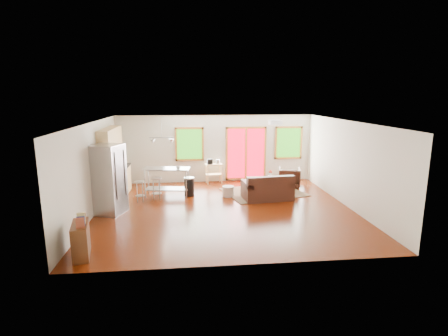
{
  "coord_description": "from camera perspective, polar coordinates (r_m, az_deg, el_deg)",
  "views": [
    {
      "loc": [
        -1.08,
        -9.89,
        3.34
      ],
      "look_at": [
        0.0,
        0.3,
        1.2
      ],
      "focal_mm": 28.0,
      "sensor_mm": 36.0,
      "label": 1
    }
  ],
  "objects": [
    {
      "name": "cup",
      "position": [
        11.6,
        -7.5,
        0.13
      ],
      "size": [
        0.15,
        0.12,
        0.13
      ],
      "primitive_type": "imported",
      "rotation": [
        0.0,
        0.0,
        0.18
      ],
      "color": "silver",
      "rests_on": "island"
    },
    {
      "name": "rug",
      "position": [
        12.32,
        6.41,
        -3.94
      ],
      "size": [
        3.0,
        2.59,
        0.03
      ],
      "primitive_type": "cube",
      "rotation": [
        0.0,
        0.0,
        0.27
      ],
      "color": "#495E3C",
      "rests_on": "floor"
    },
    {
      "name": "kitchen_cart",
      "position": [
        13.37,
        -1.75,
        0.22
      ],
      "size": [
        0.68,
        0.49,
        0.96
      ],
      "rotation": [
        0.0,
        0.0,
        0.13
      ],
      "color": "tan",
      "rests_on": "floor"
    },
    {
      "name": "ottoman",
      "position": [
        12.7,
        5.25,
        -2.54
      ],
      "size": [
        0.64,
        0.64,
        0.41
      ],
      "primitive_type": "cube",
      "rotation": [
        0.0,
        0.0,
        -0.04
      ],
      "color": "black",
      "rests_on": "floor"
    },
    {
      "name": "right_wall",
      "position": [
        11.2,
        19.68,
        0.6
      ],
      "size": [
        0.02,
        7.0,
        2.6
      ],
      "primitive_type": "cube",
      "color": "beige",
      "rests_on": "ground"
    },
    {
      "name": "bookshelf",
      "position": [
        8.06,
        -22.34,
        -10.74
      ],
      "size": [
        0.47,
        0.86,
        0.96
      ],
      "rotation": [
        0.0,
        0.0,
        0.2
      ],
      "color": "#3C1D0C",
      "rests_on": "floor"
    },
    {
      "name": "loveseat",
      "position": [
        11.48,
        7.13,
        -3.5
      ],
      "size": [
        1.65,
        1.06,
        0.83
      ],
      "rotation": [
        0.0,
        0.0,
        0.11
      ],
      "color": "black",
      "rests_on": "floor"
    },
    {
      "name": "bar_stool_b",
      "position": [
        11.46,
        -11.0,
        -2.5
      ],
      "size": [
        0.4,
        0.4,
        0.74
      ],
      "rotation": [
        0.0,
        0.0,
        0.14
      ],
      "color": "#B7BABC",
      "rests_on": "floor"
    },
    {
      "name": "front_wall",
      "position": [
        6.79,
        3.39,
        -5.73
      ],
      "size": [
        7.5,
        0.02,
        2.6
      ],
      "primitive_type": "cube",
      "color": "beige",
      "rests_on": "ground"
    },
    {
      "name": "trash_can",
      "position": [
        11.87,
        -5.68,
        -3.01
      ],
      "size": [
        0.39,
        0.39,
        0.63
      ],
      "rotation": [
        0.0,
        0.0,
        -0.15
      ],
      "color": "black",
      "rests_on": "floor"
    },
    {
      "name": "pouf",
      "position": [
        11.76,
        0.69,
        -3.83
      ],
      "size": [
        0.46,
        0.46,
        0.35
      ],
      "primitive_type": "cylinder",
      "rotation": [
        0.0,
        0.0,
        0.18
      ],
      "color": "#BFB4A6",
      "rests_on": "floor"
    },
    {
      "name": "refrigerator",
      "position": [
        10.45,
        -18.38,
        -1.77
      ],
      "size": [
        1.01,
        1.0,
        2.0
      ],
      "rotation": [
        0.0,
        0.0,
        -0.34
      ],
      "color": "#B7BABC",
      "rests_on": "floor"
    },
    {
      "name": "vase",
      "position": [
        12.63,
        7.59,
        -1.24
      ],
      "size": [
        0.22,
        0.23,
        0.31
      ],
      "rotation": [
        0.0,
        0.0,
        -0.25
      ],
      "color": "silver",
      "rests_on": "coffee_table"
    },
    {
      "name": "ceiling_flush",
      "position": [
        10.86,
        8.33,
        7.39
      ],
      "size": [
        0.35,
        0.35,
        0.12
      ],
      "primitive_type": "cube",
      "color": "white",
      "rests_on": "ceiling"
    },
    {
      "name": "window_right",
      "position": [
        14.05,
        10.49,
        4.08
      ],
      "size": [
        1.1,
        0.05,
        1.3
      ],
      "color": "#205F10",
      "rests_on": "back_wall"
    },
    {
      "name": "ceiling",
      "position": [
        9.98,
        0.18,
        7.6
      ],
      "size": [
        7.5,
        7.0,
        0.02
      ],
      "primitive_type": "cube",
      "color": "silver",
      "rests_on": "ground"
    },
    {
      "name": "floor",
      "position": [
        10.5,
        0.17,
        -6.81
      ],
      "size": [
        7.5,
        7.0,
        0.02
      ],
      "primitive_type": "cube",
      "color": "#3C1103",
      "rests_on": "ground"
    },
    {
      "name": "armchair",
      "position": [
        13.12,
        10.61,
        -1.37
      ],
      "size": [
        0.94,
        0.9,
        0.8
      ],
      "primitive_type": "imported",
      "rotation": [
        0.0,
        0.0,
        2.88
      ],
      "color": "black",
      "rests_on": "floor"
    },
    {
      "name": "left_wall",
      "position": [
        10.45,
        -20.78,
        -0.24
      ],
      "size": [
        0.02,
        7.0,
        2.6
      ],
      "primitive_type": "cube",
      "color": "beige",
      "rests_on": "ground"
    },
    {
      "name": "pendant_light",
      "position": [
        11.51,
        -10.11,
        4.41
      ],
      "size": [
        0.8,
        0.18,
        0.79
      ],
      "color": "gray",
      "rests_on": "ceiling"
    },
    {
      "name": "cabinets",
      "position": [
        12.09,
        -17.4,
        -0.27
      ],
      "size": [
        0.64,
        2.24,
        2.3
      ],
      "color": "tan",
      "rests_on": "floor"
    },
    {
      "name": "book",
      "position": [
        12.28,
        9.62,
        -1.47
      ],
      "size": [
        0.24,
        0.04,
        0.32
      ],
      "primitive_type": "imported",
      "rotation": [
        0.0,
        0.0,
        0.06
      ],
      "color": "brown",
      "rests_on": "coffee_table"
    },
    {
      "name": "back_wall",
      "position": [
        13.6,
        -1.42,
        3.17
      ],
      "size": [
        7.5,
        0.02,
        2.6
      ],
      "primitive_type": "cube",
      "color": "beige",
      "rests_on": "ground"
    },
    {
      "name": "window_left",
      "position": [
        13.48,
        -5.66,
        3.89
      ],
      "size": [
        1.1,
        0.05,
        1.3
      ],
      "color": "#205F10",
      "rests_on": "back_wall"
    },
    {
      "name": "coffee_table",
      "position": [
        12.53,
        7.59,
        -2.13
      ],
      "size": [
        1.13,
        0.85,
        0.4
      ],
      "rotation": [
        0.0,
        0.0,
        0.26
      ],
      "color": "#3C1D0C",
      "rests_on": "floor"
    },
    {
      "name": "bar_stool_a",
      "position": [
        11.4,
        -13.62,
        -2.96
      ],
      "size": [
        0.36,
        0.36,
        0.68
      ],
      "rotation": [
        0.0,
        0.0,
        0.12
      ],
      "color": "#B7BABC",
      "rests_on": "floor"
    },
    {
      "name": "island",
      "position": [
        11.84,
        -9.34,
        -1.44
      ],
      "size": [
        1.59,
        0.82,
        0.96
      ],
      "rotation": [
        0.0,
        0.0,
        -0.14
      ],
      "color": "#B7BABC",
      "rests_on": "floor"
    },
    {
      "name": "french_doors",
      "position": [
        13.73,
        3.6,
        2.38
      ],
      "size": [
        1.6,
        0.05,
        2.1
      ],
      "color": "red",
      "rests_on": "back_wall"
    }
  ]
}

